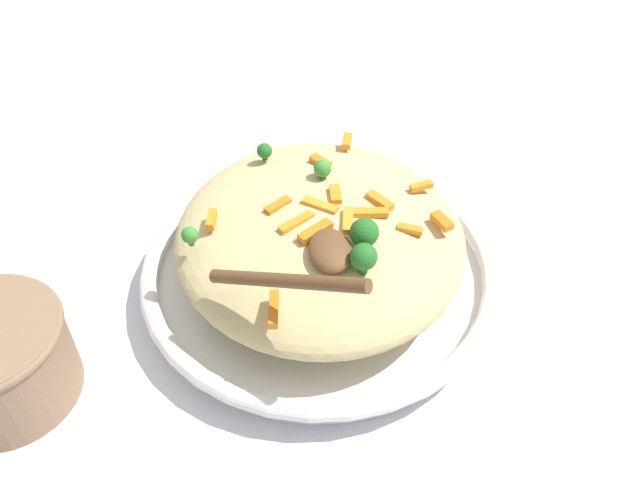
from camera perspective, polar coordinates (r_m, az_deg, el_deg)
The scene contains 24 objects.
ground_plane at distance 0.72m, azimuth -0.00°, elevation -3.94°, with size 2.40×2.40×0.00m, color silver.
serving_bowl at distance 0.71m, azimuth -0.00°, elevation -2.69°, with size 0.38×0.38×0.04m.
pasta_mound at distance 0.67m, azimuth -0.00°, elevation 0.37°, with size 0.31×0.29×0.08m, color #D1BA7A.
carrot_piece_0 at distance 0.74m, azimuth 2.33°, elevation 8.53°, with size 0.02×0.01×0.01m, color orange.
carrot_piece_1 at distance 0.65m, azimuth -9.35°, elevation 1.99°, with size 0.02×0.01×0.01m, color orange.
carrot_piece_2 at distance 0.56m, azimuth -4.01°, elevation -5.96°, with size 0.04×0.01×0.01m, color orange.
carrot_piece_3 at distance 0.61m, azimuth -0.40°, elevation 0.75°, with size 0.04×0.01×0.01m, color orange.
carrot_piece_4 at distance 0.66m, azimuth 5.08°, elevation 3.64°, with size 0.03×0.01×0.01m, color orange.
carrot_piece_5 at distance 0.66m, azimuth 1.34°, elevation 3.97°, with size 0.03×0.01×0.01m, color orange.
carrot_piece_6 at distance 0.63m, azimuth 2.43°, elevation 1.70°, with size 0.03×0.01×0.01m, color orange.
carrot_piece_7 at distance 0.64m, azimuth 0.02°, elevation 2.97°, with size 0.04×0.01×0.01m, color orange.
carrot_piece_8 at distance 0.65m, azimuth 10.47°, elevation 1.62°, with size 0.02×0.01×0.01m, color orange.
carrot_piece_9 at distance 0.65m, azimuth -3.64°, elevation 2.99°, with size 0.03×0.01×0.01m, color orange.
carrot_piece_10 at distance 0.70m, azimuth 0.03°, elevation 6.76°, with size 0.02×0.01×0.01m, color orange.
carrot_piece_11 at distance 0.63m, azimuth -2.05°, elevation 1.51°, with size 0.04×0.01×0.01m, color orange.
carrot_piece_12 at distance 0.63m, azimuth 7.79°, elevation 0.94°, with size 0.02×0.01×0.01m, color orange.
carrot_piece_13 at distance 0.69m, azimuth 8.73°, elevation 4.63°, with size 0.02×0.01×0.01m, color orange.
carrot_piece_14 at distance 0.64m, azimuth 4.31°, elevation 2.37°, with size 0.04×0.01×0.01m, color orange.
broccoli_floret_0 at distance 0.58m, azimuth 3.78°, elevation -1.49°, with size 0.02×0.02×0.03m.
broccoli_floret_1 at distance 0.71m, azimuth -4.81°, elevation 7.66°, with size 0.02×0.02×0.02m.
broccoli_floret_2 at distance 0.68m, azimuth 0.21°, elevation 6.16°, with size 0.02×0.02×0.02m.
broccoli_floret_3 at distance 0.62m, azimuth -11.16°, elevation 0.40°, with size 0.02×0.02×0.02m.
broccoli_floret_4 at distance 0.60m, azimuth 3.85°, elevation 0.63°, with size 0.03×0.03×0.03m.
serving_spoon at distance 0.57m, azimuth -0.71°, elevation -1.78°, with size 0.13×0.13×0.07m.
Camera 1 is at (-0.49, 0.07, 0.53)m, focal length 37.10 mm.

